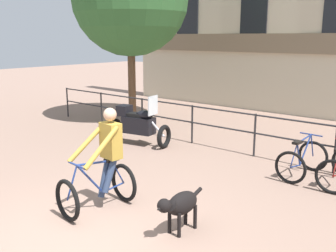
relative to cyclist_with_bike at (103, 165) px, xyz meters
name	(u,v)px	position (x,y,z in m)	size (l,w,h in m)	color
ground_plane	(79,238)	(0.49, -0.92, -0.76)	(60.00, 60.00, 0.00)	#8E7060
canal_railing	(255,128)	(0.49, 4.28, -0.05)	(15.05, 0.05, 1.05)	#232326
cyclist_with_bike	(103,165)	(0.00, 0.00, 0.00)	(0.80, 1.23, 1.70)	black
dog	(180,205)	(1.50, 0.17, -0.33)	(0.31, 1.00, 0.63)	black
parked_motorcycle	(138,124)	(-2.41, 3.26, -0.20)	(1.77, 0.94, 1.35)	black
parked_bicycle_near_lamp	(302,160)	(1.94, 3.63, -0.41)	(0.71, 1.14, 0.86)	black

